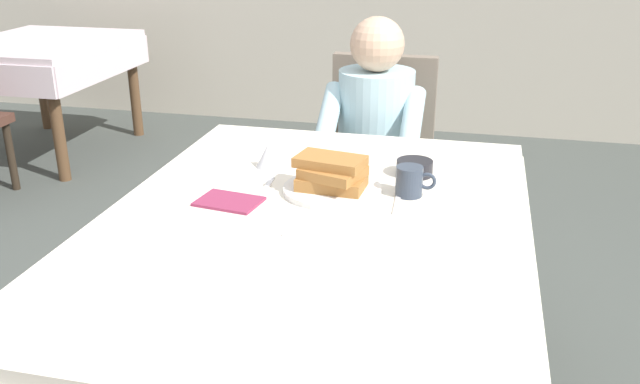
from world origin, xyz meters
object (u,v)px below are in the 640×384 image
diner_person (373,133)px  breakfast_stack (332,173)px  bowl_butter (414,168)px  fork_left_of_plate (266,188)px  chair_diner (378,153)px  dining_table_main (313,248)px  spoon_near_edge (312,237)px  knife_right_of_plate (398,200)px  cup_coffee (410,181)px  plate_breakfast (332,189)px  syrup_pitcher (268,156)px  background_table_far (42,59)px

diner_person → breakfast_stack: diner_person is taller
bowl_butter → fork_left_of_plate: bearing=-151.8°
chair_diner → breakfast_stack: chair_diner is taller
dining_table_main → spoon_near_edge: spoon_near_edge is taller
dining_table_main → breakfast_stack: size_ratio=7.29×
diner_person → knife_right_of_plate: bearing=103.4°
cup_coffee → spoon_near_edge: size_ratio=0.75×
dining_table_main → cup_coffee: size_ratio=13.49×
dining_table_main → knife_right_of_plate: bearing=39.1°
plate_breakfast → chair_diner: bearing=90.8°
syrup_pitcher → bowl_butter: bearing=4.5°
syrup_pitcher → spoon_near_edge: size_ratio=0.53×
dining_table_main → bowl_butter: size_ratio=13.85×
chair_diner → bowl_butter: 0.85m
bowl_butter → dining_table_main: bearing=-120.5°
knife_right_of_plate → background_table_far: bearing=47.4°
diner_person → background_table_far: bearing=-28.1°
dining_table_main → plate_breakfast: bearing=86.5°
breakfast_stack → bowl_butter: breakfast_stack is taller
chair_diner → plate_breakfast: (0.01, -0.99, 0.22)m
spoon_near_edge → background_table_far: 3.37m
bowl_butter → chair_diner: bearing=105.9°
diner_person → spoon_near_edge: 1.14m
chair_diner → syrup_pitcher: 0.89m
dining_table_main → chair_diner: bearing=90.1°
dining_table_main → knife_right_of_plate: knife_right_of_plate is taller
knife_right_of_plate → background_table_far: size_ratio=0.18×
fork_left_of_plate → spoon_near_edge: (0.21, -0.28, 0.00)m
plate_breakfast → breakfast_stack: (-0.00, -0.01, 0.05)m
dining_table_main → diner_person: bearing=90.1°
breakfast_stack → fork_left_of_plate: 0.20m
dining_table_main → fork_left_of_plate: bearing=137.6°
bowl_butter → spoon_near_edge: 0.54m
knife_right_of_plate → plate_breakfast: bearing=81.0°
breakfast_stack → spoon_near_edge: breakfast_stack is taller
cup_coffee → chair_diner: bearing=103.4°
syrup_pitcher → background_table_far: syrup_pitcher is taller
syrup_pitcher → fork_left_of_plate: (0.05, -0.18, -0.04)m
diner_person → fork_left_of_plate: diner_person is taller
plate_breakfast → breakfast_stack: 0.05m
diner_person → syrup_pitcher: diner_person is taller
dining_table_main → plate_breakfast: (0.01, 0.18, 0.10)m
chair_diner → fork_left_of_plate: bearing=80.0°
cup_coffee → fork_left_of_plate: 0.41m
plate_breakfast → bowl_butter: (0.21, 0.20, 0.01)m
syrup_pitcher → cup_coffee: bearing=-16.4°
cup_coffee → fork_left_of_plate: cup_coffee is taller
plate_breakfast → fork_left_of_plate: (-0.19, -0.02, -0.01)m
chair_diner → breakfast_stack: size_ratio=4.45×
chair_diner → background_table_far: bearing=-25.1°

